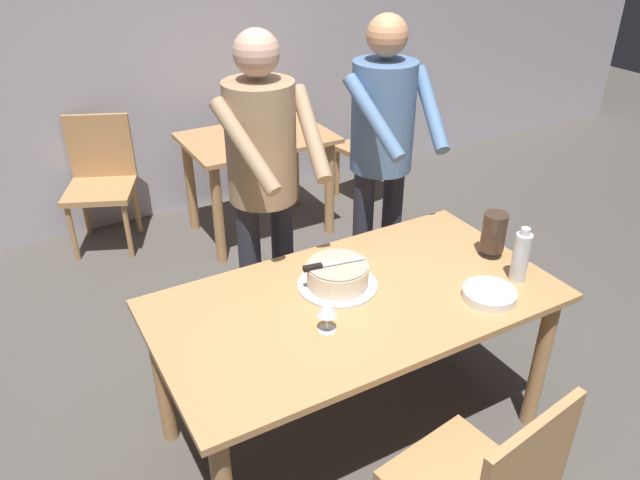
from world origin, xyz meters
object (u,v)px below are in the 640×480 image
(plate_stack, at_px, (489,294))
(main_dining_table, at_px, (356,318))
(person_standing_beside, at_px, (382,146))
(wine_glass_near, at_px, (327,308))
(cake_on_platter, at_px, (338,276))
(background_chair_0, at_px, (101,178))
(person_cutting_cake, at_px, (263,174))
(water_bottle, at_px, (521,256))
(background_table, at_px, (258,158))
(hurricane_lamp, at_px, (493,234))
(cake_knife, at_px, (321,266))
(background_chair_1, at_px, (377,143))

(plate_stack, bearing_deg, main_dining_table, 149.82)
(person_standing_beside, bearing_deg, wine_glass_near, -134.30)
(cake_on_platter, distance_m, background_chair_0, 2.36)
(wine_glass_near, distance_m, person_cutting_cake, 0.82)
(water_bottle, distance_m, background_chair_0, 2.92)
(cake_on_platter, relative_size, background_table, 0.34)
(hurricane_lamp, bearing_deg, background_table, 97.69)
(cake_on_platter, bearing_deg, water_bottle, -25.56)
(cake_knife, xyz_separation_m, hurricane_lamp, (0.82, -0.14, -0.01))
(main_dining_table, relative_size, background_chair_1, 1.85)
(person_cutting_cake, height_order, background_chair_0, person_cutting_cake)
(cake_knife, xyz_separation_m, wine_glass_near, (-0.12, -0.25, -0.01))
(cake_on_platter, distance_m, water_bottle, 0.78)
(person_cutting_cake, bearing_deg, person_standing_beside, 2.52)
(person_cutting_cake, xyz_separation_m, person_standing_beside, (0.68, 0.03, 0.00))
(cake_on_platter, relative_size, plate_stack, 1.55)
(main_dining_table, xyz_separation_m, background_chair_1, (1.47, 2.00, -0.15))
(hurricane_lamp, height_order, person_standing_beside, person_standing_beside)
(cake_knife, bearing_deg, water_bottle, -24.25)
(plate_stack, height_order, person_cutting_cake, person_cutting_cake)
(cake_knife, relative_size, water_bottle, 1.08)
(water_bottle, bearing_deg, background_table, 95.82)
(cake_on_platter, distance_m, person_standing_beside, 0.88)
(hurricane_lamp, distance_m, background_chair_1, 2.18)
(wine_glass_near, height_order, background_chair_0, background_chair_0)
(wine_glass_near, bearing_deg, background_table, 72.61)
(plate_stack, relative_size, person_cutting_cake, 0.13)
(background_chair_0, bearing_deg, plate_stack, -68.78)
(plate_stack, xyz_separation_m, background_chair_1, (1.00, 2.27, -0.28))
(wine_glass_near, xyz_separation_m, person_standing_beside, (0.80, 0.82, 0.22))
(background_chair_0, height_order, background_chair_1, same)
(plate_stack, relative_size, background_table, 0.22)
(background_table, bearing_deg, main_dining_table, -102.71)
(hurricane_lamp, bearing_deg, cake_knife, 170.43)
(cake_on_platter, xyz_separation_m, wine_glass_near, (-0.19, -0.24, 0.05))
(background_chair_0, bearing_deg, background_table, -21.49)
(water_bottle, distance_m, background_table, 2.24)
(main_dining_table, distance_m, wine_glass_near, 0.33)
(background_chair_1, bearing_deg, wine_glass_near, -128.33)
(main_dining_table, relative_size, plate_stack, 7.56)
(wine_glass_near, xyz_separation_m, background_chair_1, (1.68, 2.13, -0.36))
(main_dining_table, distance_m, background_chair_0, 2.46)
(plate_stack, bearing_deg, person_standing_beside, 83.35)
(cake_on_platter, height_order, plate_stack, cake_on_platter)
(cake_knife, bearing_deg, person_standing_beside, 39.77)
(hurricane_lamp, relative_size, person_standing_beside, 0.12)
(background_table, distance_m, background_chair_1, 1.02)
(hurricane_lamp, height_order, background_chair_0, hurricane_lamp)
(background_chair_1, bearing_deg, cake_on_platter, -128.32)
(wine_glass_near, relative_size, background_table, 0.14)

